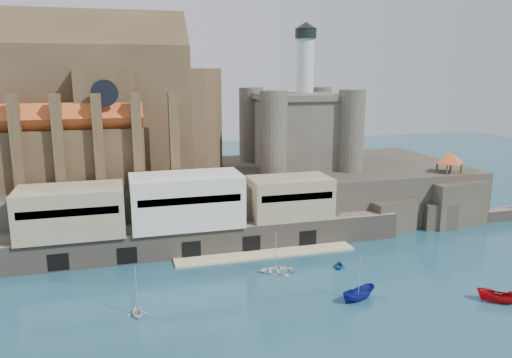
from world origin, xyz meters
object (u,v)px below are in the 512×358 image
object	(u,v)px
castle_keep	(299,126)
pavilion	(450,159)
church	(95,112)
boat_2	(358,300)

from	to	relation	value
castle_keep	pavilion	xyz separation A→B (m)	(25.92, -15.08, -5.59)
church	pavilion	size ratio (longest dim) A/B	7.34
church	pavilion	world-z (taller)	church
pavilion	castle_keep	bearing A→B (deg)	149.82
church	boat_2	world-z (taller)	church
castle_keep	boat_2	bearing A→B (deg)	-99.54
pavilion	boat_2	distance (m)	44.58
castle_keep	boat_2	world-z (taller)	castle_keep
castle_keep	pavilion	size ratio (longest dim) A/B	4.58
church	castle_keep	world-z (taller)	church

